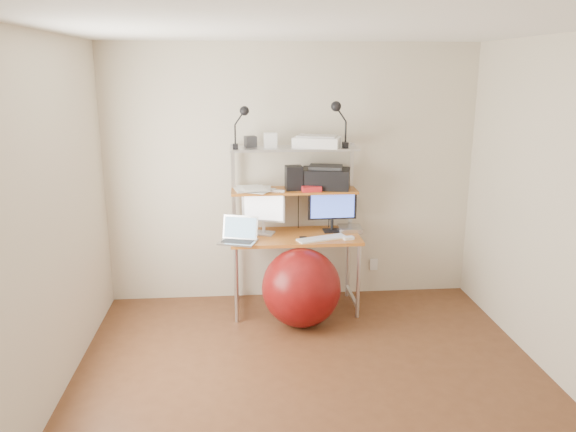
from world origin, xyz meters
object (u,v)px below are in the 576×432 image
at_px(laptop, 239,236).
at_px(exercise_ball, 301,288).
at_px(monitor_silver, 263,208).
at_px(monitor_black, 332,207).
at_px(printer, 326,178).

xyz_separation_m(laptop, exercise_ball, (0.55, -0.20, -0.43)).
height_order(monitor_silver, monitor_black, monitor_black).
height_order(monitor_silver, laptop, monitor_silver).
bearing_deg(laptop, monitor_black, 34.59).
bearing_deg(laptop, printer, 39.28).
xyz_separation_m(monitor_black, printer, (-0.06, 0.06, 0.28)).
height_order(monitor_black, exercise_ball, monitor_black).
xyz_separation_m(monitor_black, laptop, (-0.89, -0.27, -0.19)).
distance_m(laptop, printer, 1.00).
xyz_separation_m(laptop, printer, (0.83, 0.33, 0.46)).
distance_m(monitor_black, exercise_ball, 0.85).
xyz_separation_m(monitor_silver, printer, (0.60, 0.09, 0.27)).
xyz_separation_m(monitor_silver, laptop, (-0.23, -0.24, -0.20)).
height_order(monitor_black, laptop, monitor_black).
bearing_deg(printer, monitor_silver, -158.51).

